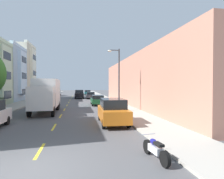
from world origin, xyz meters
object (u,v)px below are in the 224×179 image
at_px(delivery_box_truck, 46,94).
at_px(parked_pickup_champagne, 41,98).
at_px(parked_suv_silver, 57,92).
at_px(parked_wagon_teal, 88,92).
at_px(parked_wagon_charcoal, 91,95).
at_px(parked_wagon_forest, 97,100).
at_px(parked_suv_orange, 113,111).
at_px(moving_black_sedan, 79,94).
at_px(parked_motorcycle, 155,149).
at_px(street_lamp, 118,75).

distance_m(delivery_box_truck, parked_pickup_champagne, 10.83).
distance_m(parked_suv_silver, parked_wagon_teal, 8.96).
distance_m(parked_wagon_charcoal, parked_wagon_forest, 13.99).
bearing_deg(parked_suv_orange, parked_wagon_teal, 90.02).
relative_size(parked_wagon_teal, parked_wagon_charcoal, 1.00).
bearing_deg(moving_black_sedan, parked_suv_orange, -85.13).
distance_m(delivery_box_truck, parked_motorcycle, 16.46).
distance_m(street_lamp, parked_pickup_champagne, 16.09).
bearing_deg(parked_wagon_teal, street_lamp, -87.50).
height_order(parked_wagon_forest, moving_black_sedan, moving_black_sedan).
relative_size(parked_pickup_champagne, moving_black_sedan, 1.11).
distance_m(street_lamp, delivery_box_truck, 8.16).
bearing_deg(delivery_box_truck, moving_black_sedan, 80.62).
height_order(parked_wagon_forest, parked_motorcycle, parked_wagon_forest).
bearing_deg(delivery_box_truck, parked_wagon_charcoal, 73.51).
distance_m(delivery_box_truck, moving_black_sedan, 22.15).
bearing_deg(parked_pickup_champagne, parked_wagon_forest, -24.07).
height_order(parked_pickup_champagne, parked_motorcycle, parked_pickup_champagne).
bearing_deg(moving_black_sedan, parked_pickup_champagne, -118.29).
distance_m(parked_pickup_champagne, parked_wagon_charcoal, 13.23).
bearing_deg(parked_wagon_forest, parked_suv_silver, 107.67).
relative_size(parked_suv_silver, parked_wagon_forest, 1.02).
bearing_deg(parked_suv_silver, parked_suv_orange, -78.26).
distance_m(parked_suv_orange, parked_motorcycle, 7.38).
height_order(delivery_box_truck, parked_wagon_forest, delivery_box_truck).
bearing_deg(parked_suv_silver, parked_motorcycle, -79.47).
relative_size(parked_wagon_forest, parked_motorcycle, 2.29).
bearing_deg(moving_black_sedan, parked_motorcycle, -85.42).
xyz_separation_m(delivery_box_truck, parked_wagon_forest, (6.27, 6.54, -1.23)).
bearing_deg(parked_pickup_champagne, parked_wagon_charcoal, 49.51).
bearing_deg(delivery_box_truck, street_lamp, -10.85).
bearing_deg(delivery_box_truck, parked_motorcycle, -66.41).
height_order(parked_wagon_charcoal, parked_wagon_forest, same).
distance_m(parked_wagon_teal, parked_wagon_charcoal, 15.92).
xyz_separation_m(parked_suv_orange, parked_wagon_forest, (0.15, 14.20, -0.18)).
xyz_separation_m(parked_suv_silver, parked_wagon_teal, (8.77, 1.83, -0.18)).
bearing_deg(delivery_box_truck, parked_suv_orange, -51.41).
xyz_separation_m(parked_suv_orange, parked_wagon_charcoal, (-0.04, 28.19, -0.18)).
height_order(delivery_box_truck, moving_black_sedan, delivery_box_truck).
relative_size(parked_suv_silver, parked_motorcycle, 2.34).
relative_size(parked_wagon_teal, moving_black_sedan, 0.98).
distance_m(street_lamp, parked_suv_silver, 37.70).
height_order(parked_suv_silver, moving_black_sedan, same).
bearing_deg(street_lamp, parked_suv_silver, 106.11).
bearing_deg(parked_pickup_champagne, moving_black_sedan, 61.71).
distance_m(parked_pickup_champagne, moving_black_sedan, 12.91).
distance_m(parked_pickup_champagne, parked_wagon_forest, 9.62).
bearing_deg(parked_wagon_charcoal, moving_black_sedan, 152.14).
relative_size(street_lamp, parked_pickup_champagne, 1.28).
distance_m(parked_suv_orange, moving_black_sedan, 29.60).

